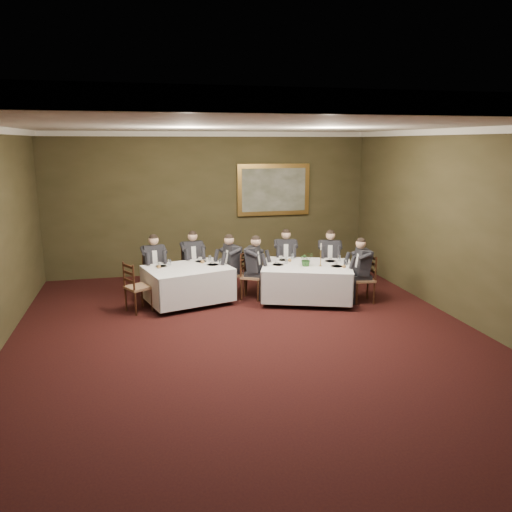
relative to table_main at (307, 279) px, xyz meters
name	(u,v)px	position (x,y,z in m)	size (l,w,h in m)	color
ground	(256,348)	(-1.61, -2.21, -0.45)	(10.00, 10.00, 0.00)	black
ceiling	(256,125)	(-1.61, -2.21, 3.05)	(8.00, 10.00, 0.10)	silver
back_wall	(210,204)	(-1.61, 2.79, 1.30)	(8.00, 0.10, 3.50)	#36321B
front_wall	(450,404)	(-1.61, -7.21, 1.30)	(8.00, 0.10, 3.50)	#36321B
right_wall	(483,232)	(2.39, -2.21, 1.30)	(0.10, 10.00, 3.50)	#36321B
crown_molding	(256,129)	(-1.61, -2.21, 2.99)	(8.00, 10.00, 0.12)	white
table_main	(307,279)	(0.00, 0.00, 0.00)	(2.19, 1.92, 0.67)	black
table_second	(188,282)	(-2.44, 0.36, 0.00)	(1.93, 1.66, 0.67)	black
chair_main_backleft	(285,275)	(-0.16, 1.05, -0.17)	(0.53, 0.51, 1.00)	#886445
diner_main_backleft	(285,265)	(-0.16, 1.04, 0.06)	(0.50, 0.56, 1.35)	black
chair_main_backright	(329,276)	(0.78, 0.73, -0.17)	(0.55, 0.54, 1.00)	#886445
diner_main_backright	(329,266)	(0.77, 0.72, 0.06)	(0.53, 0.58, 1.35)	black
chair_main_endleft	(252,285)	(-1.10, 0.39, -0.17)	(0.58, 0.59, 1.00)	#886445
diner_main_endleft	(252,275)	(-1.09, 0.38, 0.06)	(0.61, 0.58, 1.35)	black
chair_main_endright	(363,289)	(1.10, -0.38, -0.17)	(0.46, 0.48, 1.00)	#886445
diner_main_endright	(363,278)	(1.09, -0.38, 0.06)	(0.52, 0.45, 1.35)	black
chair_sec_backleft	(155,283)	(-3.10, 1.05, -0.17)	(0.51, 0.49, 1.00)	#886445
diner_sec_backleft	(154,273)	(-3.10, 1.04, 0.06)	(0.48, 0.54, 1.35)	black
chair_sec_backright	(193,278)	(-2.25, 1.29, -0.17)	(0.49, 0.48, 1.00)	#886445
diner_sec_backright	(193,268)	(-2.25, 1.28, 0.06)	(0.46, 0.53, 1.35)	black
chair_sec_endright	(233,283)	(-1.44, 0.64, -0.17)	(0.53, 0.54, 1.00)	#886445
diner_sec_endright	(233,273)	(-1.45, 0.64, 0.06)	(0.58, 0.52, 1.35)	black
chair_sec_endleft	(138,297)	(-3.44, 0.07, -0.17)	(0.58, 0.59, 1.00)	#886445
centerpiece	(306,259)	(-0.05, -0.08, 0.47)	(0.28, 0.24, 0.31)	#2D5926
candlestick	(321,257)	(0.23, -0.15, 0.50)	(0.07, 0.07, 0.49)	#B88638
place_setting_table_main	(286,258)	(-0.29, 0.55, 0.35)	(0.33, 0.31, 0.14)	white
place_setting_table_second	(164,264)	(-2.91, 0.60, 0.35)	(0.33, 0.31, 0.14)	white
painting	(274,190)	(0.00, 2.72, 1.62)	(1.87, 0.09, 1.30)	#C59148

